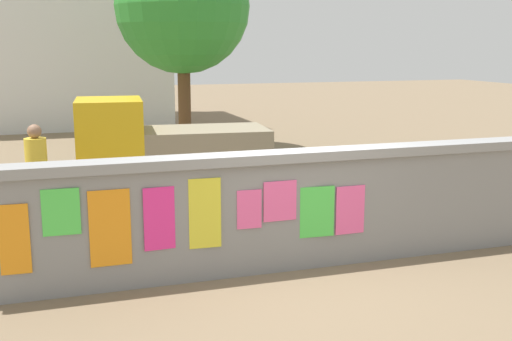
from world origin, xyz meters
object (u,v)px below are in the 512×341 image
bicycle_near (83,222)px  tree_roadside (182,6)px  person_walking (37,164)px  bicycle_far (288,209)px  auto_rickshaw_truck (163,148)px  motorcycle (355,176)px

bicycle_near → tree_roadside: bearing=68.5°
bicycle_near → person_walking: 1.65m
bicycle_far → auto_rickshaw_truck: bearing=112.9°
bicycle_near → auto_rickshaw_truck: bearing=60.3°
motorcycle → bicycle_near: 5.07m
motorcycle → tree_roadside: 7.75m
auto_rickshaw_truck → person_walking: auto_rickshaw_truck is taller
tree_roadside → motorcycle: bearing=-75.4°
bicycle_near → bicycle_far: size_ratio=1.00×
motorcycle → tree_roadside: (-1.76, 6.75, 3.37)m
bicycle_near → person_walking: size_ratio=1.05×
auto_rickshaw_truck → motorcycle: auto_rickshaw_truck is taller
bicycle_far → tree_roadside: tree_roadside is taller
motorcycle → person_walking: person_walking is taller
tree_roadside → person_walking: bearing=-119.7°
bicycle_near → motorcycle: bearing=14.2°
bicycle_near → person_walking: (-0.61, 1.40, 0.62)m
auto_rickshaw_truck → tree_roadside: (1.48, 5.05, 2.94)m
auto_rickshaw_truck → tree_roadside: tree_roadside is taller
auto_rickshaw_truck → person_walking: bearing=-146.0°
tree_roadside → bicycle_near: bearing=-111.5°
motorcycle → person_walking: bearing=178.4°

